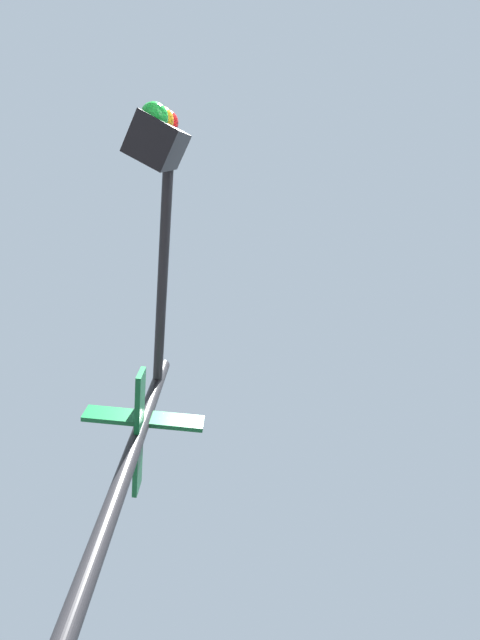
# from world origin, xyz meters

# --- Properties ---
(traffic_signal_near) EXTENTS (1.42, 2.77, 5.33)m
(traffic_signal_near) POSITION_xyz_m (-6.36, -6.13, 3.77)
(traffic_signal_near) COLOR black
(traffic_signal_near) RESTS_ON ground_plane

